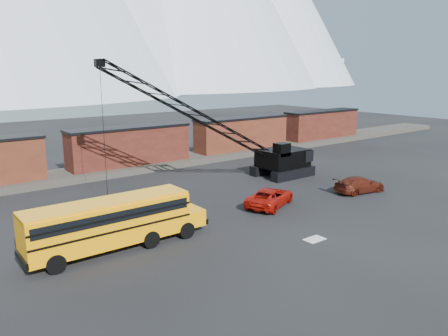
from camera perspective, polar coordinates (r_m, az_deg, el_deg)
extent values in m
plane|color=black|center=(31.76, 5.65, -7.32)|extent=(160.00, 160.00, 0.00)
cone|color=silver|center=(420.11, 5.14, 20.97)|extent=(220.00, 220.00, 150.00)
cube|color=#49443C|center=(49.37, -12.07, 0.12)|extent=(120.00, 5.00, 0.70)
cube|color=black|center=(45.58, -25.58, -1.05)|extent=(2.20, 2.40, 0.60)
cube|color=#592319|center=(48.92, -12.20, 2.81)|extent=(13.50, 2.90, 4.00)
cube|color=black|center=(48.62, -12.31, 5.19)|extent=(13.70, 3.10, 0.25)
cube|color=black|center=(47.63, -16.66, 0.22)|extent=(2.20, 2.40, 0.60)
cube|color=black|center=(51.13, -7.87, 1.46)|extent=(2.20, 2.40, 0.60)
cube|color=#451C13|center=(57.52, 2.35, 4.52)|extent=(13.50, 2.90, 4.00)
cube|color=black|center=(57.26, 2.37, 6.56)|extent=(13.70, 3.10, 0.25)
cube|color=black|center=(55.22, -1.01, 2.41)|extent=(2.20, 2.40, 0.60)
cube|color=black|center=(60.53, 5.39, 3.26)|extent=(2.20, 2.40, 0.60)
cube|color=#592319|center=(68.81, 12.67, 5.57)|extent=(13.50, 2.90, 4.00)
cube|color=black|center=(68.60, 12.76, 7.26)|extent=(13.70, 3.10, 0.25)
cube|color=black|center=(65.89, 10.25, 3.88)|extent=(2.20, 2.40, 0.60)
cube|color=black|center=(72.28, 14.75, 4.42)|extent=(2.20, 2.40, 0.60)
cube|color=silver|center=(29.53, 11.75, -9.09)|extent=(1.40, 0.90, 0.02)
cube|color=#FF9D05|center=(27.50, -14.81, -6.92)|extent=(10.00, 2.50, 2.50)
cube|color=#FF9D05|center=(30.17, -4.86, -6.18)|extent=(1.60, 2.30, 1.10)
cube|color=#FF9D05|center=(27.11, -14.96, -4.33)|extent=(10.00, 2.30, 0.18)
cube|color=black|center=(26.18, -13.81, -6.25)|extent=(9.60, 0.05, 0.65)
cube|color=black|center=(28.40, -15.89, -4.87)|extent=(9.60, 0.05, 0.65)
cube|color=black|center=(30.71, -3.51, -6.41)|extent=(0.15, 2.45, 0.35)
cube|color=black|center=(26.51, -24.94, -10.79)|extent=(0.15, 2.50, 0.35)
cylinder|color=black|center=(25.87, -21.12, -11.63)|extent=(1.10, 0.35, 1.10)
cylinder|color=black|center=(27.93, -22.51, -9.93)|extent=(1.10, 0.35, 1.10)
cylinder|color=black|center=(27.82, -9.50, -9.18)|extent=(1.10, 0.35, 1.10)
cylinder|color=black|center=(29.75, -11.62, -7.81)|extent=(1.10, 0.35, 1.10)
cylinder|color=black|center=(29.04, -4.94, -8.10)|extent=(1.10, 0.35, 1.10)
cylinder|color=black|center=(30.88, -7.26, -6.87)|extent=(1.10, 0.35, 1.10)
imported|color=#A31007|center=(35.73, 6.04, -3.78)|extent=(5.94, 4.45, 1.50)
imported|color=#4A170D|center=(41.32, 17.30, -2.07)|extent=(5.26, 2.84, 1.45)
cube|color=black|center=(45.13, 9.07, -0.72)|extent=(5.50, 1.00, 1.00)
cube|color=black|center=(47.32, 6.26, -0.02)|extent=(5.50, 1.00, 1.00)
cube|color=black|center=(45.92, 7.68, 1.34)|extent=(4.80, 3.60, 1.80)
cube|color=black|center=(47.30, 9.40, 1.86)|extent=(1.20, 3.80, 1.20)
cube|color=black|center=(43.89, 7.55, 2.41)|extent=(1.40, 1.20, 1.30)
cube|color=black|center=(43.51, 8.06, 2.31)|extent=(1.20, 0.06, 0.90)
cube|color=black|center=(34.68, -15.95, 13.05)|extent=(0.70, 0.50, 0.60)
cylinder|color=black|center=(35.06, -15.39, 3.76)|extent=(0.04, 0.04, 11.04)
cube|color=black|center=(36.22, -14.90, -4.58)|extent=(0.25, 0.25, 0.50)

